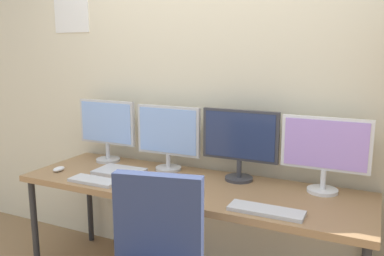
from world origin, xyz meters
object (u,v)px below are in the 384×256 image
(monitor_far_right, at_px, (325,149))
(monitor_center_right, at_px, (240,140))
(keyboard_left, at_px, (94,181))
(monitor_center_left, at_px, (168,135))
(keyboard_right, at_px, (266,211))
(computer_mouse, at_px, (59,169))
(laptop_closed, at_px, (119,171))
(monitor_far_left, at_px, (107,127))
(desk, at_px, (189,191))
(coffee_mug, at_px, (153,182))

(monitor_far_right, bearing_deg, monitor_center_right, 180.00)
(monitor_far_right, relative_size, keyboard_left, 1.55)
(keyboard_left, bearing_deg, monitor_center_left, 55.89)
(keyboard_right, xyz_separation_m, computer_mouse, (-1.49, 0.08, 0.01))
(keyboard_left, relative_size, laptop_closed, 1.02)
(laptop_closed, bearing_deg, monitor_center_right, 13.70)
(monitor_far_left, xyz_separation_m, keyboard_right, (1.34, -0.44, -0.25))
(monitor_far_right, bearing_deg, keyboard_left, -161.75)
(monitor_center_right, relative_size, keyboard_right, 1.27)
(desk, height_order, monitor_far_left, monitor_far_left)
(desk, height_order, laptop_closed, laptop_closed)
(desk, relative_size, computer_mouse, 22.94)
(keyboard_right, bearing_deg, monitor_far_right, 63.41)
(monitor_far_right, distance_m, coffee_mug, 1.03)
(laptop_closed, height_order, coffee_mug, coffee_mug)
(desk, xyz_separation_m, monitor_far_left, (-0.78, 0.21, 0.32))
(monitor_center_left, bearing_deg, monitor_far_left, -180.00)
(monitor_center_right, relative_size, laptop_closed, 1.56)
(desk, bearing_deg, computer_mouse, -170.91)
(monitor_center_right, bearing_deg, monitor_center_left, 180.00)
(desk, distance_m, monitor_center_left, 0.45)
(monitor_far_right, xyz_separation_m, keyboard_right, (-0.22, -0.44, -0.25))
(monitor_far_right, xyz_separation_m, laptop_closed, (-1.31, -0.21, -0.25))
(laptop_closed, bearing_deg, monitor_far_right, 7.75)
(monitor_center_left, height_order, keyboard_right, monitor_center_left)
(laptop_closed, bearing_deg, monitor_center_left, 37.38)
(desk, bearing_deg, monitor_far_left, 164.80)
(monitor_far_right, relative_size, computer_mouse, 5.27)
(monitor_center_left, relative_size, keyboard_left, 1.46)
(monitor_center_right, xyz_separation_m, computer_mouse, (-1.19, -0.36, -0.25))
(monitor_center_left, xyz_separation_m, coffee_mug, (0.11, -0.39, -0.21))
(monitor_center_right, bearing_deg, desk, -140.82)
(laptop_closed, bearing_deg, monitor_far_left, 138.31)
(monitor_far_left, distance_m, keyboard_right, 1.44)
(keyboard_right, height_order, laptop_closed, laptop_closed)
(monitor_center_left, distance_m, keyboard_left, 0.59)
(monitor_far_right, height_order, computer_mouse, monitor_far_right)
(computer_mouse, height_order, coffee_mug, coffee_mug)
(monitor_far_right, xyz_separation_m, computer_mouse, (-1.71, -0.36, -0.24))
(desk, relative_size, monitor_center_left, 4.64)
(desk, bearing_deg, keyboard_left, -157.67)
(monitor_center_left, height_order, monitor_far_right, monitor_center_left)
(monitor_center_right, relative_size, computer_mouse, 5.20)
(desk, bearing_deg, coffee_mug, -129.29)
(desk, relative_size, monitor_center_right, 4.41)
(monitor_far_left, distance_m, laptop_closed, 0.42)
(desk, distance_m, computer_mouse, 0.95)
(monitor_far_left, height_order, laptop_closed, monitor_far_left)
(computer_mouse, bearing_deg, monitor_far_right, 11.91)
(monitor_center_right, bearing_deg, computer_mouse, -163.14)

